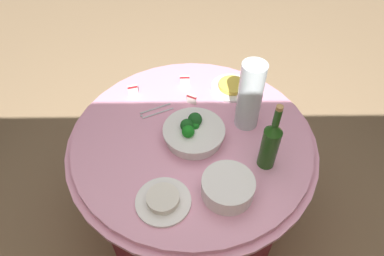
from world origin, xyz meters
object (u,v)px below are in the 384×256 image
at_px(broccoli_bowl, 193,132).
at_px(wine_bottle, 270,144).
at_px(label_placard_front, 192,99).
at_px(label_placard_rear, 133,89).
at_px(decorative_fruit_vase, 250,98).
at_px(plate_stack, 228,187).
at_px(serving_tongs, 155,111).
at_px(food_plate_fried_egg, 232,87).
at_px(food_plate_rice, 163,200).
at_px(label_placard_mid, 185,79).

height_order(broccoli_bowl, wine_bottle, wine_bottle).
distance_m(label_placard_front, label_placard_rear, 0.31).
height_order(wine_bottle, decorative_fruit_vase, decorative_fruit_vase).
distance_m(broccoli_bowl, wine_bottle, 0.35).
relative_size(plate_stack, decorative_fruit_vase, 0.62).
distance_m(serving_tongs, food_plate_fried_egg, 0.43).
bearing_deg(serving_tongs, label_placard_rear, -47.91).
distance_m(broccoli_bowl, food_plate_rice, 0.35).
height_order(serving_tongs, food_plate_rice, food_plate_rice).
xyz_separation_m(wine_bottle, food_plate_rice, (0.43, 0.19, -0.11)).
bearing_deg(label_placard_front, food_plate_rice, 78.23).
relative_size(broccoli_bowl, plate_stack, 1.33).
height_order(serving_tongs, food_plate_fried_egg, food_plate_fried_egg).
relative_size(broccoli_bowl, food_plate_fried_egg, 1.27).
bearing_deg(food_plate_fried_egg, decorative_fruit_vase, 100.16).
bearing_deg(broccoli_bowl, serving_tongs, -42.99).
relative_size(plate_stack, label_placard_front, 3.82).
distance_m(wine_bottle, serving_tongs, 0.60).
bearing_deg(wine_bottle, label_placard_mid, -56.64).
distance_m(decorative_fruit_vase, serving_tongs, 0.47).
distance_m(broccoli_bowl, serving_tongs, 0.25).
xyz_separation_m(broccoli_bowl, food_plate_rice, (0.12, 0.33, -0.02)).
height_order(broccoli_bowl, serving_tongs, broccoli_bowl).
xyz_separation_m(broccoli_bowl, label_placard_front, (0.00, -0.23, -0.01)).
distance_m(broccoli_bowl, plate_stack, 0.32).
bearing_deg(label_placard_mid, decorative_fruit_vase, 135.28).
bearing_deg(label_placard_rear, broccoli_bowl, 134.94).
distance_m(wine_bottle, food_plate_fried_egg, 0.51).
xyz_separation_m(broccoli_bowl, serving_tongs, (0.18, -0.17, -0.04)).
xyz_separation_m(food_plate_fried_egg, label_placard_rear, (0.51, 0.03, 0.02)).
xyz_separation_m(label_placard_mid, label_placard_rear, (0.27, 0.08, 0.00)).
bearing_deg(serving_tongs, label_placard_front, -161.79).
distance_m(serving_tongs, label_placard_mid, 0.26).
xyz_separation_m(wine_bottle, label_placard_rear, (0.61, -0.45, -0.10)).
relative_size(wine_bottle, label_placard_front, 6.11).
height_order(food_plate_fried_egg, label_placard_mid, label_placard_mid).
distance_m(food_plate_fried_egg, label_placard_mid, 0.25).
bearing_deg(food_plate_fried_egg, broccoli_bowl, 58.81).
bearing_deg(decorative_fruit_vase, serving_tongs, -10.07).
height_order(wine_bottle, label_placard_front, wine_bottle).
xyz_separation_m(broccoli_bowl, decorative_fruit_vase, (-0.25, -0.09, 0.12)).
xyz_separation_m(food_plate_rice, food_plate_fried_egg, (-0.33, -0.67, -0.00)).
relative_size(serving_tongs, label_placard_front, 2.97).
distance_m(serving_tongs, label_placard_front, 0.19).
bearing_deg(plate_stack, label_placard_mid, -75.69).
bearing_deg(food_plate_rice, label_placard_rear, -73.86).
relative_size(wine_bottle, label_placard_mid, 6.11).
bearing_deg(serving_tongs, plate_stack, 124.27).
bearing_deg(food_plate_rice, decorative_fruit_vase, -131.11).
distance_m(label_placard_mid, label_placard_rear, 0.28).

